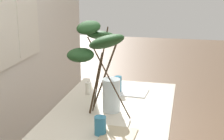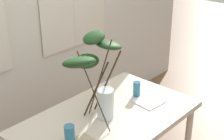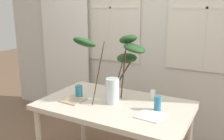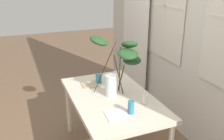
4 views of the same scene
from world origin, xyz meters
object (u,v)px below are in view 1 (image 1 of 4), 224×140
at_px(drinking_glass_blue_right, 118,84).
at_px(plate_square_right, 134,92).
at_px(pillar_candle, 88,88).
at_px(vase_with_branches, 99,58).
at_px(plate_square_left, 119,134).
at_px(dining_table, 112,119).
at_px(drinking_glass_blue_left, 100,126).

height_order(drinking_glass_blue_right, plate_square_right, drinking_glass_blue_right).
xyz_separation_m(drinking_glass_blue_right, pillar_candle, (-0.12, 0.22, -0.01)).
relative_size(vase_with_branches, plate_square_left, 3.49).
bearing_deg(dining_table, pillar_candle, 43.03).
bearing_deg(vase_with_branches, plate_square_right, -23.62).
bearing_deg(pillar_candle, plate_square_right, -73.67).
distance_m(dining_table, plate_square_left, 0.41).
xyz_separation_m(plate_square_left, plate_square_right, (0.77, 0.02, -0.00)).
relative_size(plate_square_right, pillar_candle, 1.89).
bearing_deg(vase_with_branches, dining_table, -64.87).
relative_size(drinking_glass_blue_left, plate_square_right, 0.55).
bearing_deg(drinking_glass_blue_right, vase_with_branches, 174.14).
bearing_deg(plate_square_right, pillar_candle, 106.33).
distance_m(dining_table, drinking_glass_blue_right, 0.42).
relative_size(drinking_glass_blue_left, pillar_candle, 1.04).
relative_size(drinking_glass_blue_left, drinking_glass_blue_right, 0.90).
distance_m(dining_table, plate_square_right, 0.40).
relative_size(dining_table, plate_square_left, 6.81).
bearing_deg(drinking_glass_blue_left, drinking_glass_blue_right, 3.73).
height_order(dining_table, vase_with_branches, vase_with_branches).
relative_size(drinking_glass_blue_right, plate_square_right, 0.61).
relative_size(vase_with_branches, drinking_glass_blue_right, 5.55).
relative_size(vase_with_branches, drinking_glass_blue_left, 6.19).
relative_size(plate_square_left, pillar_candle, 1.85).
bearing_deg(pillar_candle, dining_table, -136.97).
xyz_separation_m(dining_table, drinking_glass_blue_right, (0.40, 0.04, 0.14)).
height_order(drinking_glass_blue_left, plate_square_right, drinking_glass_blue_left).
distance_m(vase_with_branches, drinking_glass_blue_left, 0.49).
xyz_separation_m(vase_with_branches, drinking_glass_blue_left, (-0.36, -0.10, -0.33)).
bearing_deg(drinking_glass_blue_left, vase_with_branches, 15.11).
distance_m(dining_table, drinking_glass_blue_left, 0.42).
distance_m(drinking_glass_blue_right, plate_square_left, 0.80).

